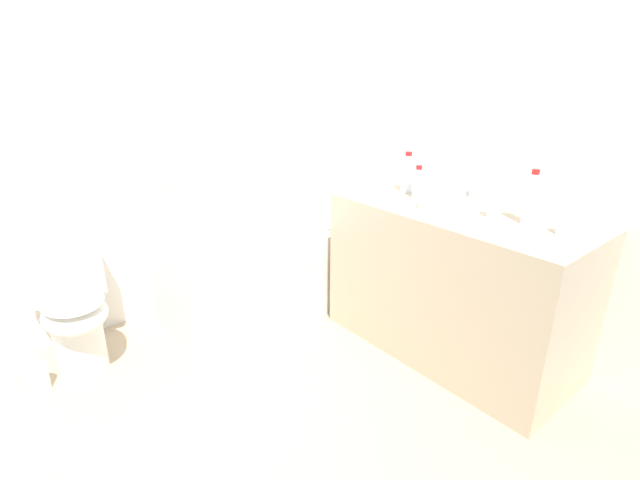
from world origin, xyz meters
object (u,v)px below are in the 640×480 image
object	(u,v)px
drinking_glass_1	(565,226)
bathtub	(271,263)
water_bottle_1	(418,183)
water_bottle_0	(531,199)
drinking_glass_0	(495,208)
drinking_glass_2	(384,181)
water_bottle_2	(407,173)
sink_faucet	(467,196)
toilet_paper_roll	(37,379)
toilet	(72,309)
sink_basin	(447,205)

from	to	relation	value
drinking_glass_1	bathtub	bearing A→B (deg)	106.63
water_bottle_1	water_bottle_0	bearing A→B (deg)	-85.83
drinking_glass_0	drinking_glass_1	xyz separation A→B (m)	(0.02, -0.33, -0.01)
drinking_glass_1	drinking_glass_2	distance (m)	1.06
drinking_glass_0	water_bottle_2	bearing A→B (deg)	86.03
drinking_glass_1	water_bottle_2	bearing A→B (deg)	88.75
drinking_glass_2	drinking_glass_0	bearing A→B (deg)	-90.81
drinking_glass_1	drinking_glass_2	xyz separation A→B (m)	(-0.01, 1.06, 0.00)
sink_faucet	toilet_paper_roll	world-z (taller)	sink_faucet
water_bottle_1	water_bottle_2	distance (m)	0.13
sink_faucet	water_bottle_0	size ratio (longest dim) A/B	0.59
toilet_paper_roll	drinking_glass_0	bearing A→B (deg)	-33.43
water_bottle_0	water_bottle_2	distance (m)	0.73
toilet	water_bottle_0	bearing A→B (deg)	51.30
toilet	water_bottle_2	xyz separation A→B (m)	(1.69, -0.74, 0.59)
water_bottle_1	drinking_glass_2	world-z (taller)	water_bottle_1
bathtub	drinking_glass_2	xyz separation A→B (m)	(0.47, -0.54, 0.58)
sink_basin	water_bottle_1	xyz separation A→B (m)	(0.04, 0.23, 0.06)
water_bottle_1	water_bottle_2	size ratio (longest dim) A/B	0.78
drinking_glass_0	sink_basin	bearing A→B (deg)	102.97
water_bottle_2	drinking_glass_2	size ratio (longest dim) A/B	2.70
bathtub	toilet	bearing A→B (deg)	177.63
bathtub	water_bottle_2	bearing A→B (deg)	-54.22
drinking_glass_1	drinking_glass_0	bearing A→B (deg)	93.60
sink_faucet	toilet	bearing A→B (deg)	148.47
toilet	toilet_paper_roll	distance (m)	0.37
water_bottle_1	drinking_glass_2	distance (m)	0.27
water_bottle_0	drinking_glass_2	size ratio (longest dim) A/B	2.99
sink_basin	drinking_glass_1	size ratio (longest dim) A/B	3.52
toilet	sink_faucet	xyz separation A→B (m)	(1.77, -1.09, 0.51)
toilet	water_bottle_1	bearing A→B (deg)	64.80
bathtub	water_bottle_0	size ratio (longest dim) A/B	5.65
sink_faucet	toilet_paper_roll	xyz separation A→B (m)	(-2.00, 1.01, -0.79)
bathtub	drinking_glass_1	distance (m)	1.76
bathtub	drinking_glass_0	world-z (taller)	bathtub
toilet	water_bottle_2	bearing A→B (deg)	68.86
bathtub	drinking_glass_2	size ratio (longest dim) A/B	16.87
toilet_paper_roll	bathtub	bearing A→B (deg)	1.14
sink_faucet	toilet_paper_roll	bearing A→B (deg)	153.21
toilet	toilet_paper_roll	world-z (taller)	toilet
bathtub	sink_basin	xyz separation A→B (m)	(0.40, -1.04, 0.56)
sink_basin	water_bottle_0	xyz separation A→B (m)	(0.09, -0.38, 0.10)
sink_faucet	water_bottle_0	distance (m)	0.40
sink_basin	sink_faucet	world-z (taller)	sink_faucet
drinking_glass_1	drinking_glass_2	world-z (taller)	drinking_glass_2
drinking_glass_0	water_bottle_0	bearing A→B (deg)	-77.78
toilet	drinking_glass_0	distance (m)	2.18
water_bottle_1	bathtub	bearing A→B (deg)	118.77
toilet	sink_basin	bearing A→B (deg)	58.22
drinking_glass_2	toilet_paper_roll	xyz separation A→B (m)	(-1.89, 0.51, -0.80)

